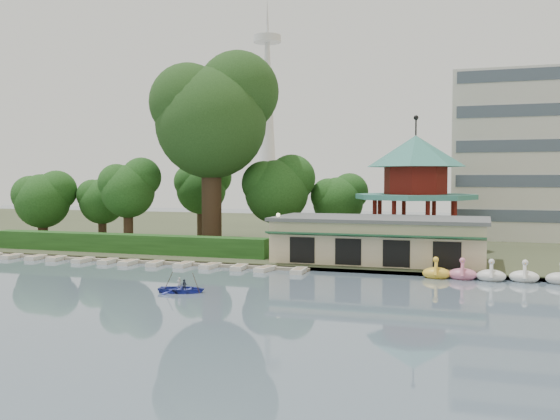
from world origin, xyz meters
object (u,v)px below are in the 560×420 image
at_px(pavilion, 415,181).
at_px(boathouse, 380,239).
at_px(big_tree, 213,113).
at_px(rowboat_with_passengers, 182,286).
at_px(dock, 134,261).

bearing_deg(pavilion, boathouse, -101.28).
height_order(big_tree, rowboat_with_passengers, big_tree).
bearing_deg(dock, pavilion, 31.66).
xyz_separation_m(pavilion, big_tree, (-20.84, -3.81, 7.18)).
bearing_deg(big_tree, rowboat_with_passengers, -70.79).
height_order(pavilion, rowboat_with_passengers, pavilion).
xyz_separation_m(dock, big_tree, (3.16, 10.99, 14.55)).
distance_m(boathouse, big_tree, 23.34).
bearing_deg(boathouse, dock, -167.76).
xyz_separation_m(dock, rowboat_with_passengers, (11.30, -12.37, 0.34)).
height_order(dock, rowboat_with_passengers, rowboat_with_passengers).
relative_size(boathouse, pavilion, 1.38).
height_order(pavilion, big_tree, big_tree).
bearing_deg(pavilion, big_tree, -169.64).
xyz_separation_m(boathouse, rowboat_with_passengers, (-10.70, -17.14, -1.91)).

